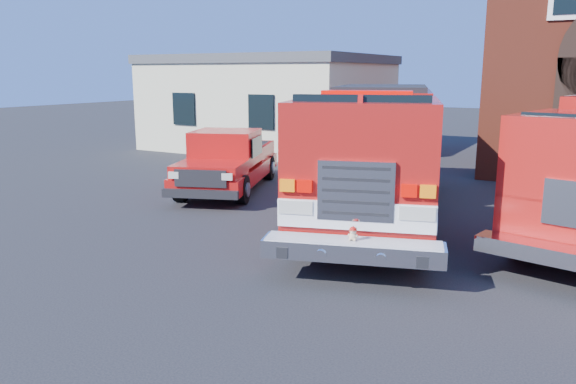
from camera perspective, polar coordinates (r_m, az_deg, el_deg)
The scene contains 4 objects.
ground at distance 12.13m, azimuth 2.80°, elevation -4.99°, with size 100.00×100.00×0.00m, color black.
side_building at distance 27.38m, azimuth -1.78°, elevation 9.19°, with size 10.20×8.20×4.35m.
fire_engine at distance 14.40m, azimuth 8.86°, elevation 4.36°, with size 5.81×10.81×3.21m.
pickup_truck at distance 17.35m, azimuth -6.07°, elevation 3.10°, with size 3.86×6.02×1.86m.
Camera 1 is at (5.19, -10.38, 3.54)m, focal length 35.00 mm.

